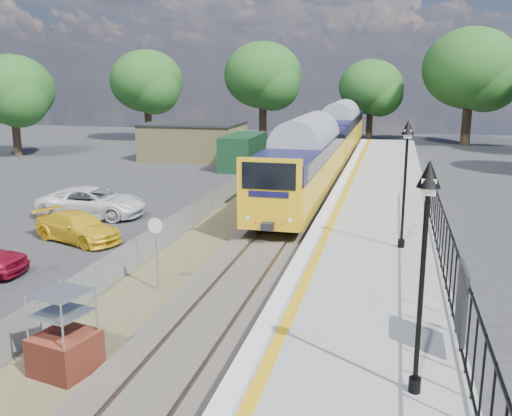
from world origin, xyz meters
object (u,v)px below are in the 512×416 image
(car_yellow, at_px, (78,227))
(victorian_lamp_south, at_px, (426,225))
(victorian_lamp_north, at_px, (406,154))
(brick_plinth, at_px, (64,334))
(speed_sign, at_px, (156,243))
(train, at_px, (327,140))
(car_white, at_px, (92,202))

(car_yellow, bearing_deg, victorian_lamp_south, -107.84)
(victorian_lamp_south, relative_size, victorian_lamp_north, 1.00)
(victorian_lamp_north, bearing_deg, car_yellow, 177.02)
(brick_plinth, bearing_deg, car_yellow, 119.22)
(victorian_lamp_south, distance_m, speed_sign, 10.31)
(train, height_order, brick_plinth, train)
(victorian_lamp_north, xyz_separation_m, speed_sign, (-7.80, -4.05, -2.61))
(train, xyz_separation_m, car_yellow, (-8.23, -21.42, -1.71))
(car_yellow, height_order, car_white, car_white)
(speed_sign, relative_size, car_yellow, 0.58)
(victorian_lamp_north, height_order, speed_sign, victorian_lamp_north)
(victorian_lamp_south, height_order, victorian_lamp_north, same)
(victorian_lamp_north, xyz_separation_m, car_white, (-15.14, 4.82, -3.55))
(speed_sign, bearing_deg, car_white, 133.95)
(train, relative_size, brick_plinth, 19.36)
(victorian_lamp_north, distance_m, car_yellow, 14.04)
(victorian_lamp_north, relative_size, train, 0.11)
(victorian_lamp_north, relative_size, speed_sign, 1.82)
(victorian_lamp_south, height_order, speed_sign, victorian_lamp_south)
(brick_plinth, height_order, car_white, brick_plinth)
(train, xyz_separation_m, car_white, (-9.84, -17.30, -1.59))
(train, distance_m, brick_plinth, 31.79)
(victorian_lamp_south, xyz_separation_m, speed_sign, (-8.00, 5.95, -2.61))
(victorian_lamp_north, bearing_deg, brick_plinth, -129.27)
(car_yellow, distance_m, car_white, 4.42)
(victorian_lamp_south, height_order, car_yellow, victorian_lamp_south)
(speed_sign, bearing_deg, car_yellow, 144.70)
(speed_sign, height_order, car_white, speed_sign)
(train, distance_m, car_white, 19.96)
(car_white, bearing_deg, victorian_lamp_south, -137.78)
(speed_sign, bearing_deg, victorian_lamp_north, 31.76)
(victorian_lamp_north, bearing_deg, speed_sign, -152.59)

